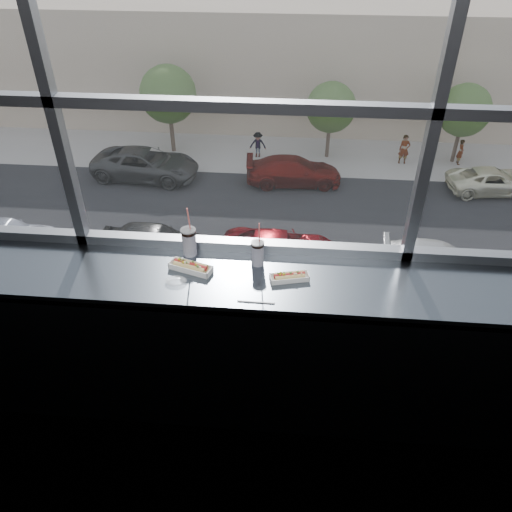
# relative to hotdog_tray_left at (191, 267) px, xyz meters

# --- Properties ---
(wall_back_lower) EXTENTS (6.00, 0.00, 6.00)m
(wall_back_lower) POSITION_rel_hotdog_tray_left_xyz_m (0.27, 0.24, -0.58)
(wall_back_lower) COLOR black
(wall_back_lower) RESTS_ON ground
(window_glass) EXTENTS (6.00, 0.00, 6.00)m
(window_glass) POSITION_rel_hotdog_tray_left_xyz_m (0.27, 0.26, 1.17)
(window_glass) COLOR silver
(window_glass) RESTS_ON ground
(window_mullions) EXTENTS (6.00, 0.08, 2.40)m
(window_mullions) POSITION_rel_hotdog_tray_left_xyz_m (0.27, 0.24, 1.17)
(window_mullions) COLOR gray
(window_mullions) RESTS_ON ground
(counter) EXTENTS (6.00, 0.55, 0.06)m
(counter) POSITION_rel_hotdog_tray_left_xyz_m (0.27, -0.03, -0.06)
(counter) COLOR slate
(counter) RESTS_ON ground
(counter_fascia) EXTENTS (6.00, 0.04, 1.04)m
(counter_fascia) POSITION_rel_hotdog_tray_left_xyz_m (0.27, -0.29, -0.58)
(counter_fascia) COLOR slate
(counter_fascia) RESTS_ON ground
(hotdog_tray_left) EXTENTS (0.27, 0.16, 0.06)m
(hotdog_tray_left) POSITION_rel_hotdog_tray_left_xyz_m (0.00, 0.00, 0.00)
(hotdog_tray_left) COLOR white
(hotdog_tray_left) RESTS_ON counter
(hotdog_tray_right) EXTENTS (0.23, 0.12, 0.05)m
(hotdog_tray_right) POSITION_rel_hotdog_tray_left_xyz_m (0.58, -0.04, -0.00)
(hotdog_tray_right) COLOR white
(hotdog_tray_right) RESTS_ON counter
(soda_cup_left) EXTENTS (0.09, 0.09, 0.34)m
(soda_cup_left) POSITION_rel_hotdog_tray_left_xyz_m (-0.04, 0.16, 0.07)
(soda_cup_left) COLOR white
(soda_cup_left) RESTS_ON counter
(soda_cup_right) EXTENTS (0.08, 0.08, 0.30)m
(soda_cup_right) POSITION_rel_hotdog_tray_left_xyz_m (0.38, 0.10, 0.06)
(soda_cup_right) COLOR white
(soda_cup_right) RESTS_ON counter
(loose_straw) EXTENTS (0.20, 0.01, 0.01)m
(loose_straw) POSITION_rel_hotdog_tray_left_xyz_m (0.40, -0.25, -0.02)
(loose_straw) COLOR white
(loose_straw) RESTS_ON counter
(wrapper) EXTENTS (0.11, 0.08, 0.03)m
(wrapper) POSITION_rel_hotdog_tray_left_xyz_m (-0.06, -0.12, -0.01)
(wrapper) COLOR silver
(wrapper) RESTS_ON counter
(plaza_ground) EXTENTS (120.00, 120.00, 0.00)m
(plaza_ground) POSITION_rel_hotdog_tray_left_xyz_m (0.27, 43.74, -12.13)
(plaza_ground) COLOR #9D9894
(plaza_ground) RESTS_ON ground
(plaza_near) EXTENTS (50.00, 14.00, 0.04)m
(plaza_near) POSITION_rel_hotdog_tray_left_xyz_m (0.27, 7.24, -12.11)
(plaza_near) COLOR #9D9894
(plaza_near) RESTS_ON plaza_ground
(street_asphalt) EXTENTS (80.00, 10.00, 0.06)m
(street_asphalt) POSITION_rel_hotdog_tray_left_xyz_m (0.27, 20.24, -12.10)
(street_asphalt) COLOR black
(street_asphalt) RESTS_ON plaza_ground
(far_sidewalk) EXTENTS (80.00, 6.00, 0.04)m
(far_sidewalk) POSITION_rel_hotdog_tray_left_xyz_m (0.27, 28.24, -12.11)
(far_sidewalk) COLOR #9D9894
(far_sidewalk) RESTS_ON plaza_ground
(far_building) EXTENTS (50.00, 14.00, 8.00)m
(far_building) POSITION_rel_hotdog_tray_left_xyz_m (0.27, 38.24, -8.13)
(far_building) COLOR #BEAA91
(far_building) RESTS_ON plaza_ground
(car_near_a) EXTENTS (3.31, 6.70, 2.16)m
(car_near_a) POSITION_rel_hotdog_tray_left_xyz_m (-13.08, 16.24, -10.99)
(car_near_a) COLOR silver
(car_near_a) RESTS_ON street_asphalt
(car_far_a) EXTENTS (3.48, 7.19, 2.32)m
(car_far_a) POSITION_rel_hotdog_tray_left_xyz_m (-8.39, 24.24, -10.90)
(car_far_a) COLOR #343434
(car_far_a) RESTS_ON street_asphalt
(car_near_d) EXTENTS (2.88, 5.85, 1.88)m
(car_near_d) POSITION_rel_hotdog_tray_left_xyz_m (7.00, 16.24, -11.12)
(car_near_d) COLOR white
(car_near_d) RESTS_ON street_asphalt
(car_far_b) EXTENTS (3.19, 6.59, 2.13)m
(car_far_b) POSITION_rel_hotdog_tray_left_xyz_m (0.42, 24.24, -11.00)
(car_far_b) COLOR #5B0501
(car_far_b) RESTS_ON street_asphalt
(car_far_c) EXTENTS (2.94, 5.75, 1.84)m
(car_far_c) POSITION_rel_hotdog_tray_left_xyz_m (11.68, 24.24, -11.15)
(car_far_c) COLOR #F0ECC9
(car_far_c) RESTS_ON street_asphalt
(car_near_b) EXTENTS (2.89, 6.84, 2.28)m
(car_near_b) POSITION_rel_hotdog_tray_left_xyz_m (-5.81, 16.24, -10.93)
(car_near_b) COLOR black
(car_near_b) RESTS_ON street_asphalt
(car_near_c) EXTENTS (2.83, 6.21, 2.03)m
(car_near_c) POSITION_rel_hotdog_tray_left_xyz_m (0.07, 16.24, -11.05)
(car_near_c) COLOR #6B0006
(car_near_c) RESTS_ON street_asphalt
(pedestrian_d) EXTENTS (0.64, 0.86, 1.93)m
(pedestrian_d) POSITION_rel_hotdog_tray_left_xyz_m (10.77, 27.90, -11.12)
(pedestrian_d) COLOR #66605B
(pedestrian_d) RESTS_ON far_sidewalk
(pedestrian_c) EXTENTS (0.99, 0.74, 2.23)m
(pedestrian_c) POSITION_rel_hotdog_tray_left_xyz_m (7.24, 27.67, -10.97)
(pedestrian_c) COLOR #66605B
(pedestrian_c) RESTS_ON far_sidewalk
(pedestrian_b) EXTENTS (0.88, 0.66, 1.98)m
(pedestrian_b) POSITION_rel_hotdog_tray_left_xyz_m (-1.99, 27.82, -11.09)
(pedestrian_b) COLOR #66605B
(pedestrian_b) RESTS_ON far_sidewalk
(tree_left) EXTENTS (3.59, 3.59, 5.61)m
(tree_left) POSITION_rel_hotdog_tray_left_xyz_m (-7.67, 28.24, -8.32)
(tree_left) COLOR #47382B
(tree_left) RESTS_ON far_sidewalk
(tree_center) EXTENTS (3.10, 3.10, 4.85)m
(tree_center) POSITION_rel_hotdog_tray_left_xyz_m (2.49, 28.24, -8.84)
(tree_center) COLOR #47382B
(tree_center) RESTS_ON far_sidewalk
(tree_right) EXTENTS (3.17, 3.17, 4.96)m
(tree_right) POSITION_rel_hotdog_tray_left_xyz_m (10.50, 28.24, -8.76)
(tree_right) COLOR #47382B
(tree_right) RESTS_ON far_sidewalk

